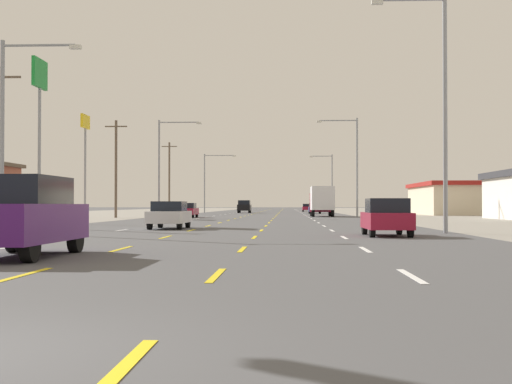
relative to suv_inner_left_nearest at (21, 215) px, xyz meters
The scene contains 24 objects.
ground_plane 54.82m from the suv_inner_left_nearest, 86.36° to the left, with size 572.00×572.00×0.00m, color #4C4C4F.
lot_apron_left 58.70m from the suv_inner_left_nearest, 111.25° to the left, with size 28.00×440.00×0.01m, color gray.
lot_apron_right 61.56m from the suv_inner_left_nearest, 62.70° to the left, with size 28.00×440.00×0.01m, color gray.
lane_markings 93.27m from the suv_inner_left_nearest, 87.86° to the left, with size 10.64×227.60×0.01m.
suv_inner_left_nearest is the anchor object (origin of this frame).
hatchback_far_right_near 16.16m from the suv_inner_left_nearest, 49.12° to the left, with size 1.72×3.90×1.54m.
sedan_inner_left_mid 20.71m from the suv_inner_left_nearest, 89.39° to the left, with size 1.80×4.50×1.46m.
sedan_far_left_midfar 53.07m from the suv_inner_left_nearest, 93.66° to the left, with size 1.80×4.50×1.46m.
box_truck_far_right_far 61.42m from the suv_inner_left_nearest, 80.36° to the left, with size 2.40×7.20×3.23m.
hatchback_far_right_farther 86.30m from the suv_inner_left_nearest, 83.03° to the left, with size 1.72×3.90×1.54m.
suv_inner_left_farthest 94.24m from the suv_inner_left_nearest, 90.11° to the left, with size 1.98×4.90×1.98m.
sedan_far_right_distant_a 116.82m from the suv_inner_left_nearest, 84.97° to the left, with size 1.80×4.50×1.46m.
storefront_right_row_2 81.66m from the suv_inner_left_nearest, 68.93° to the left, with size 11.88×18.45×4.13m.
pole_sign_left_row_1 34.62m from the suv_inner_left_nearest, 108.74° to the left, with size 0.24×2.62×11.50m.
pole_sign_left_row_2 54.12m from the suv_inner_left_nearest, 104.39° to the left, with size 0.24×2.52×10.14m.
streetlight_left_row_0 16.95m from the suv_inner_left_nearest, 112.47° to the left, with size 3.78×0.26×8.91m.
streetlight_right_row_0 20.85m from the suv_inner_left_nearest, 48.69° to the left, with size 3.39×0.26×10.82m.
streetlight_left_row_1 56.12m from the suv_inner_left_nearest, 96.38° to the left, with size 4.50×0.26×10.02m.
streetlight_right_row_1 57.32m from the suv_inner_left_nearest, 76.62° to the left, with size 4.18×0.26×10.12m.
streetlight_left_row_2 96.24m from the suv_inner_left_nearest, 93.62° to the left, with size 5.13×0.26×9.41m.
streetlight_right_row_2 96.95m from the suv_inner_left_nearest, 82.13° to the left, with size 3.69×0.26×9.24m.
utility_pole_left_row_0 25.87m from the suv_inner_left_nearest, 113.20° to the left, with size 2.20×0.26×9.32m.
utility_pole_left_row_1 53.66m from the suv_inner_left_nearest, 101.21° to the left, with size 2.20×0.26×9.63m.
utility_pole_left_row_2 84.18m from the suv_inner_left_nearest, 97.00° to the left, with size 2.20×0.26×10.19m.
Camera 1 is at (3.03, -5.86, 1.28)m, focal length 50.04 mm.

